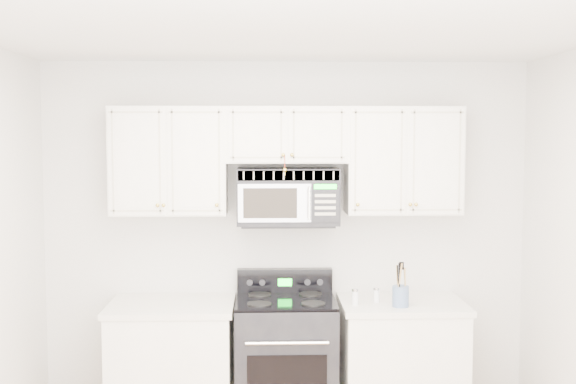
{
  "coord_description": "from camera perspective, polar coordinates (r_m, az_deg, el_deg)",
  "views": [
    {
      "loc": [
        -0.15,
        -3.48,
        2.08
      ],
      "look_at": [
        0.0,
        1.3,
        1.7
      ],
      "focal_mm": 45.0,
      "sensor_mm": 36.0,
      "label": 1
    }
  ],
  "objects": [
    {
      "name": "microwave",
      "position": [
        5.06,
        -0.01,
        -0.32
      ],
      "size": [
        0.71,
        0.4,
        0.39
      ],
      "color": "black",
      "rests_on": "ground"
    },
    {
      "name": "base_cabinet_right",
      "position": [
        5.27,
        8.93,
        -13.75
      ],
      "size": [
        0.86,
        0.65,
        0.92
      ],
      "color": "white",
      "rests_on": "ground"
    },
    {
      "name": "room",
      "position": [
        3.56,
        0.67,
        -8.04
      ],
      "size": [
        3.51,
        3.51,
        2.61
      ],
      "color": "#9F6D53",
      "rests_on": "ground"
    },
    {
      "name": "shaker_pepper",
      "position": [
        5.07,
        7.01,
        -8.06
      ],
      "size": [
        0.04,
        0.04,
        0.1
      ],
      "color": "silver",
      "rests_on": "base_cabinet_right"
    },
    {
      "name": "base_cabinet_left",
      "position": [
        5.22,
        -9.12,
        -13.92
      ],
      "size": [
        0.86,
        0.65,
        0.92
      ],
      "color": "white",
      "rests_on": "ground"
    },
    {
      "name": "utensil_crock",
      "position": [
        4.96,
        8.88,
        -8.05
      ],
      "size": [
        0.11,
        0.11,
        0.3
      ],
      "color": "slate",
      "rests_on": "base_cabinet_right"
    },
    {
      "name": "range",
      "position": [
        5.19,
        -0.18,
        -13.32
      ],
      "size": [
        0.69,
        0.63,
        1.1
      ],
      "color": "black",
      "rests_on": "ground"
    },
    {
      "name": "shaker_salt",
      "position": [
        4.98,
        5.33,
        -8.23
      ],
      "size": [
        0.05,
        0.05,
        0.11
      ],
      "color": "silver",
      "rests_on": "base_cabinet_right"
    },
    {
      "name": "upper_cabinets",
      "position": [
        5.06,
        -0.1,
        2.94
      ],
      "size": [
        2.44,
        0.37,
        0.75
      ],
      "color": "white",
      "rests_on": "ground"
    }
  ]
}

